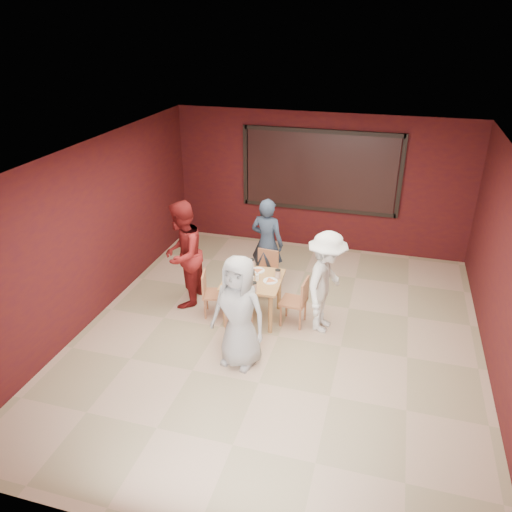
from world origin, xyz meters
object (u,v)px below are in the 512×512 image
(diner_front, at_px, (239,312))
(diner_back, at_px, (267,243))
(chair_right, at_px, (298,299))
(diner_left, at_px, (182,254))
(diner_right, at_px, (326,282))
(chair_front, at_px, (239,322))
(chair_back, at_px, (266,270))
(dining_table, at_px, (253,283))
(chair_left, at_px, (211,291))

(diner_front, xyz_separation_m, diner_back, (-0.20, 2.29, 0.00))
(diner_back, bearing_deg, chair_right, 135.96)
(diner_left, bearing_deg, diner_right, 82.29)
(chair_front, distance_m, chair_right, 1.11)
(diner_back, bearing_deg, diner_left, 49.94)
(chair_front, relative_size, chair_back, 1.04)
(chair_back, xyz_separation_m, chair_right, (0.74, -0.85, 0.01))
(dining_table, relative_size, diner_front, 0.57)
(dining_table, bearing_deg, diner_right, 0.20)
(chair_right, height_order, diner_front, diner_front)
(chair_right, bearing_deg, diner_front, -116.70)
(chair_left, xyz_separation_m, chair_right, (1.42, 0.10, 0.02))
(dining_table, xyz_separation_m, diner_left, (-1.25, 0.15, 0.28))
(chair_left, bearing_deg, diner_right, 3.15)
(dining_table, bearing_deg, chair_back, 90.57)
(dining_table, distance_m, diner_front, 1.19)
(chair_left, xyz_separation_m, diner_left, (-0.57, 0.24, 0.47))
(dining_table, distance_m, diner_back, 1.14)
(chair_front, distance_m, chair_back, 1.72)
(chair_back, relative_size, chair_right, 0.98)
(chair_back, distance_m, diner_front, 2.07)
(chair_right, xyz_separation_m, diner_back, (-0.79, 1.12, 0.38))
(diner_back, bearing_deg, chair_left, 73.49)
(diner_front, bearing_deg, chair_right, 74.83)
(chair_front, xyz_separation_m, chair_right, (0.69, 0.86, -0.01))
(diner_front, bearing_deg, chair_left, 139.14)
(chair_left, xyz_separation_m, diner_right, (1.83, 0.10, 0.38))
(chair_front, xyz_separation_m, diner_left, (-1.29, 1.00, 0.45))
(diner_left, relative_size, diner_right, 1.11)
(dining_table, height_order, diner_left, diner_left)
(diner_front, bearing_deg, dining_table, 108.41)
(diner_left, bearing_deg, diner_back, 125.07)
(dining_table, distance_m, chair_front, 0.88)
(chair_back, height_order, diner_left, diner_left)
(chair_front, xyz_separation_m, diner_back, (-0.10, 1.98, 0.37))
(chair_right, xyz_separation_m, diner_left, (-1.98, 0.14, 0.45))
(diner_right, bearing_deg, chair_left, 103.28)
(chair_right, bearing_deg, diner_back, 125.40)
(dining_table, relative_size, diner_right, 0.58)
(chair_front, xyz_separation_m, diner_right, (1.11, 0.86, 0.36))
(chair_left, distance_m, chair_right, 1.42)
(chair_front, height_order, chair_back, chair_front)
(chair_back, bearing_deg, dining_table, -89.43)
(chair_back, distance_m, chair_left, 1.17)
(chair_left, distance_m, diner_left, 0.78)
(chair_front, bearing_deg, chair_right, 51.32)
(chair_right, bearing_deg, chair_back, 130.90)
(chair_left, bearing_deg, diner_back, 62.93)
(diner_front, height_order, diner_left, diner_left)
(dining_table, distance_m, diner_right, 1.16)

